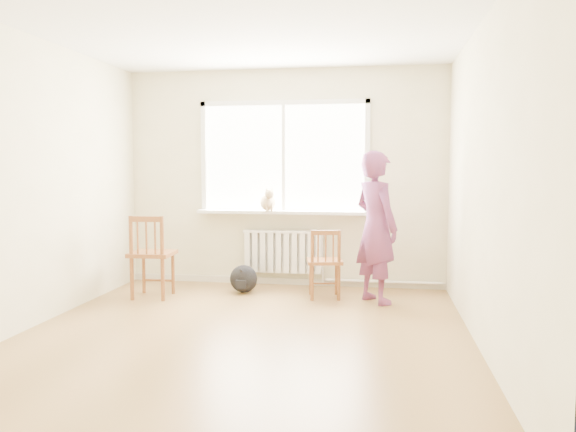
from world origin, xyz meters
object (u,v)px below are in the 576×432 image
at_px(chair_left, 151,256).
at_px(backpack, 244,279).
at_px(chair_right, 325,264).
at_px(person, 376,227).
at_px(cat, 268,201).

bearing_deg(chair_left, backpack, -158.28).
bearing_deg(chair_right, person, 162.35).
xyz_separation_m(cat, backpack, (-0.23, -0.36, -0.90)).
distance_m(chair_left, cat, 1.56).
height_order(person, cat, person).
distance_m(chair_left, person, 2.55).
distance_m(cat, backpack, 1.00).
xyz_separation_m(chair_left, backpack, (0.97, 0.44, -0.31)).
height_order(chair_right, person, person).
relative_size(chair_left, person, 0.57).
relative_size(chair_left, backpack, 2.88).
xyz_separation_m(chair_right, cat, (-0.75, 0.50, 0.67)).
bearing_deg(backpack, person, -8.27).
xyz_separation_m(person, cat, (-1.32, 0.58, 0.24)).
bearing_deg(chair_left, person, -177.65).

